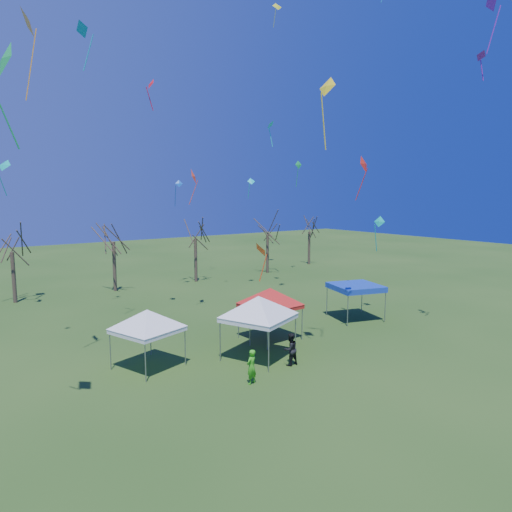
{
  "coord_description": "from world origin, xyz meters",
  "views": [
    {
      "loc": [
        -16.28,
        -17.53,
        9.0
      ],
      "look_at": [
        -1.45,
        3.0,
        5.58
      ],
      "focal_mm": 32.0,
      "sensor_mm": 36.0,
      "label": 1
    }
  ],
  "objects_px": {
    "tree_4": "(268,220)",
    "tent_white_mid": "(259,300)",
    "tree_3": "(195,223)",
    "tent_red": "(270,291)",
    "person_green": "(251,367)",
    "tent_blue": "(356,287)",
    "tent_white_west": "(147,314)",
    "tree_1": "(11,234)",
    "tree_2": "(113,224)",
    "person_dark": "(290,349)",
    "tree_5": "(310,220)"
  },
  "relations": [
    {
      "from": "tree_5",
      "to": "person_green",
      "type": "relative_size",
      "value": 4.44
    },
    {
      "from": "tree_5",
      "to": "person_dark",
      "type": "bearing_deg",
      "value": -133.97
    },
    {
      "from": "tree_1",
      "to": "tree_3",
      "type": "xyz_separation_m",
      "value": [
        16.8,
        -0.6,
        0.29
      ]
    },
    {
      "from": "tree_3",
      "to": "person_dark",
      "type": "distance_m",
      "value": 25.41
    },
    {
      "from": "person_dark",
      "to": "tree_3",
      "type": "bearing_deg",
      "value": -106.16
    },
    {
      "from": "tree_5",
      "to": "tent_blue",
      "type": "relative_size",
      "value": 1.86
    },
    {
      "from": "tree_1",
      "to": "person_dark",
      "type": "height_order",
      "value": "tree_1"
    },
    {
      "from": "tree_4",
      "to": "tent_blue",
      "type": "xyz_separation_m",
      "value": [
        -6.82,
        -19.52,
        -3.72
      ]
    },
    {
      "from": "tent_blue",
      "to": "tent_red",
      "type": "bearing_deg",
      "value": -179.33
    },
    {
      "from": "tent_white_west",
      "to": "tent_red",
      "type": "xyz_separation_m",
      "value": [
        8.07,
        0.06,
        0.13
      ]
    },
    {
      "from": "tree_1",
      "to": "tree_2",
      "type": "bearing_deg",
      "value": -1.85
    },
    {
      "from": "tree_1",
      "to": "person_green",
      "type": "distance_m",
      "value": 26.44
    },
    {
      "from": "person_green",
      "to": "person_dark",
      "type": "bearing_deg",
      "value": 175.04
    },
    {
      "from": "tree_2",
      "to": "person_green",
      "type": "distance_m",
      "value": 25.53
    },
    {
      "from": "tree_2",
      "to": "tree_3",
      "type": "relative_size",
      "value": 1.03
    },
    {
      "from": "tree_1",
      "to": "tree_4",
      "type": "height_order",
      "value": "tree_4"
    },
    {
      "from": "tent_red",
      "to": "person_dark",
      "type": "distance_m",
      "value": 5.02
    },
    {
      "from": "tree_2",
      "to": "tent_blue",
      "type": "bearing_deg",
      "value": -61.28
    },
    {
      "from": "tree_3",
      "to": "tent_white_mid",
      "type": "distance_m",
      "value": 23.49
    },
    {
      "from": "tree_3",
      "to": "tent_red",
      "type": "relative_size",
      "value": 1.85
    },
    {
      "from": "tree_1",
      "to": "tree_2",
      "type": "height_order",
      "value": "tree_2"
    },
    {
      "from": "tree_3",
      "to": "tent_blue",
      "type": "distance_m",
      "value": 20.07
    },
    {
      "from": "tree_3",
      "to": "tree_5",
      "type": "distance_m",
      "value": 17.81
    },
    {
      "from": "tent_red",
      "to": "tree_4",
      "type": "bearing_deg",
      "value": 53.12
    },
    {
      "from": "tree_2",
      "to": "person_dark",
      "type": "distance_m",
      "value": 24.76
    },
    {
      "from": "tent_white_west",
      "to": "person_dark",
      "type": "xyz_separation_m",
      "value": [
        6.24,
        -4.09,
        -2.04
      ]
    },
    {
      "from": "tree_3",
      "to": "tent_white_mid",
      "type": "height_order",
      "value": "tree_3"
    },
    {
      "from": "tent_white_west",
      "to": "tent_blue",
      "type": "xyz_separation_m",
      "value": [
        15.96,
        0.15,
        -0.57
      ]
    },
    {
      "from": "tent_white_mid",
      "to": "person_green",
      "type": "bearing_deg",
      "value": -131.71
    },
    {
      "from": "tent_red",
      "to": "tree_1",
      "type": "bearing_deg",
      "value": 119.38
    },
    {
      "from": "tent_blue",
      "to": "tree_4",
      "type": "bearing_deg",
      "value": 70.74
    },
    {
      "from": "tree_3",
      "to": "tent_white_mid",
      "type": "bearing_deg",
      "value": -109.92
    },
    {
      "from": "tree_5",
      "to": "person_dark",
      "type": "distance_m",
      "value": 36.2
    },
    {
      "from": "tree_1",
      "to": "tree_5",
      "type": "xyz_separation_m",
      "value": [
        34.49,
        1.42,
        -0.06
      ]
    },
    {
      "from": "tree_2",
      "to": "tent_red",
      "type": "height_order",
      "value": "tree_2"
    },
    {
      "from": "tent_white_west",
      "to": "tent_blue",
      "type": "relative_size",
      "value": 0.96
    },
    {
      "from": "tent_white_mid",
      "to": "tree_4",
      "type": "bearing_deg",
      "value": 51.72
    },
    {
      "from": "tree_3",
      "to": "person_green",
      "type": "bearing_deg",
      "value": -112.72
    },
    {
      "from": "tree_3",
      "to": "tree_4",
      "type": "height_order",
      "value": "tree_3"
    },
    {
      "from": "tent_white_west",
      "to": "tent_red",
      "type": "distance_m",
      "value": 8.07
    },
    {
      "from": "person_dark",
      "to": "person_green",
      "type": "height_order",
      "value": "person_dark"
    },
    {
      "from": "tree_2",
      "to": "tree_3",
      "type": "height_order",
      "value": "tree_2"
    },
    {
      "from": "tent_white_mid",
      "to": "person_dark",
      "type": "xyz_separation_m",
      "value": [
        0.73,
        -1.87,
        -2.4
      ]
    },
    {
      "from": "tree_4",
      "to": "tent_white_mid",
      "type": "xyz_separation_m",
      "value": [
        -17.27,
        -21.88,
        -2.79
      ]
    },
    {
      "from": "tree_1",
      "to": "tree_3",
      "type": "relative_size",
      "value": 0.95
    },
    {
      "from": "tent_white_mid",
      "to": "person_green",
      "type": "relative_size",
      "value": 2.53
    },
    {
      "from": "tree_4",
      "to": "tent_white_west",
      "type": "xyz_separation_m",
      "value": [
        -22.79,
        -19.67,
        -3.15
      ]
    },
    {
      "from": "tent_white_west",
      "to": "tent_red",
      "type": "relative_size",
      "value": 0.91
    },
    {
      "from": "tent_red",
      "to": "person_green",
      "type": "distance_m",
      "value": 7.25
    },
    {
      "from": "tent_white_west",
      "to": "tent_blue",
      "type": "distance_m",
      "value": 15.98
    }
  ]
}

